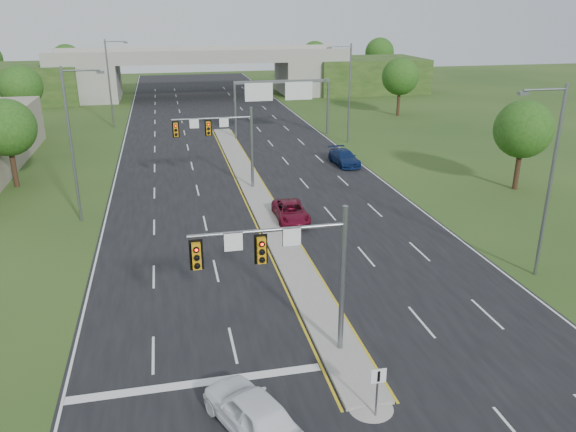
% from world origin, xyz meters
% --- Properties ---
extents(ground, '(240.00, 240.00, 0.00)m').
position_xyz_m(ground, '(0.00, 0.00, 0.00)').
color(ground, '#244117').
rests_on(ground, ground).
extents(road, '(24.00, 160.00, 0.02)m').
position_xyz_m(road, '(0.00, 35.00, 0.01)').
color(road, black).
rests_on(road, ground).
extents(median, '(2.00, 54.00, 0.16)m').
position_xyz_m(median, '(0.00, 23.00, 0.10)').
color(median, gray).
rests_on(median, road).
extents(median_nose, '(2.00, 2.00, 0.16)m').
position_xyz_m(median_nose, '(0.00, -4.00, 0.10)').
color(median_nose, gray).
rests_on(median_nose, road).
extents(lane_markings, '(23.72, 160.00, 0.01)m').
position_xyz_m(lane_markings, '(-0.60, 28.91, 0.02)').
color(lane_markings, gold).
rests_on(lane_markings, road).
extents(signal_mast_near, '(6.62, 0.60, 7.00)m').
position_xyz_m(signal_mast_near, '(-2.26, -0.07, 4.73)').
color(signal_mast_near, slate).
rests_on(signal_mast_near, ground).
extents(signal_mast_far, '(6.62, 0.60, 7.00)m').
position_xyz_m(signal_mast_far, '(-2.26, 24.93, 4.73)').
color(signal_mast_far, slate).
rests_on(signal_mast_far, ground).
extents(keep_right_sign, '(0.60, 0.13, 2.20)m').
position_xyz_m(keep_right_sign, '(0.00, -4.53, 1.52)').
color(keep_right_sign, slate).
rests_on(keep_right_sign, ground).
extents(sign_gantry, '(11.58, 0.44, 6.67)m').
position_xyz_m(sign_gantry, '(6.68, 44.92, 5.24)').
color(sign_gantry, slate).
rests_on(sign_gantry, ground).
extents(overpass, '(80.00, 14.00, 8.10)m').
position_xyz_m(overpass, '(0.00, 80.00, 3.55)').
color(overpass, gray).
rests_on(overpass, ground).
extents(lightpole_l_mid, '(2.85, 0.25, 11.00)m').
position_xyz_m(lightpole_l_mid, '(-13.30, 20.00, 6.10)').
color(lightpole_l_mid, slate).
rests_on(lightpole_l_mid, ground).
extents(lightpole_l_far, '(2.85, 0.25, 11.00)m').
position_xyz_m(lightpole_l_far, '(-13.30, 55.00, 6.10)').
color(lightpole_l_far, slate).
rests_on(lightpole_l_far, ground).
extents(lightpole_r_near, '(2.85, 0.25, 11.00)m').
position_xyz_m(lightpole_r_near, '(13.30, 5.00, 6.10)').
color(lightpole_r_near, slate).
rests_on(lightpole_r_near, ground).
extents(lightpole_r_far, '(2.85, 0.25, 11.00)m').
position_xyz_m(lightpole_r_far, '(13.30, 40.00, 6.10)').
color(lightpole_r_far, slate).
rests_on(lightpole_r_far, ground).
extents(tree_l_near, '(4.80, 4.80, 7.60)m').
position_xyz_m(tree_l_near, '(-20.00, 30.00, 5.18)').
color(tree_l_near, '#382316').
rests_on(tree_l_near, ground).
extents(tree_l_mid, '(5.20, 5.20, 8.12)m').
position_xyz_m(tree_l_mid, '(-24.00, 55.00, 5.51)').
color(tree_l_mid, '#382316').
rests_on(tree_l_mid, ground).
extents(tree_r_near, '(4.80, 4.80, 7.60)m').
position_xyz_m(tree_r_near, '(22.00, 20.00, 5.18)').
color(tree_r_near, '#382316').
rests_on(tree_r_near, ground).
extents(tree_r_mid, '(5.20, 5.20, 8.12)m').
position_xyz_m(tree_r_mid, '(26.00, 55.00, 5.51)').
color(tree_r_mid, '#382316').
rests_on(tree_r_mid, ground).
extents(tree_back_b, '(5.60, 5.60, 8.32)m').
position_xyz_m(tree_back_b, '(-24.00, 94.00, 5.51)').
color(tree_back_b, '#382316').
rests_on(tree_back_b, ground).
extents(tree_back_c, '(5.60, 5.60, 8.32)m').
position_xyz_m(tree_back_c, '(24.00, 94.00, 5.51)').
color(tree_back_c, '#382316').
rests_on(tree_back_c, ground).
extents(tree_back_d, '(6.00, 6.00, 8.85)m').
position_xyz_m(tree_back_d, '(38.00, 94.00, 5.84)').
color(tree_back_d, '#382316').
rests_on(tree_back_d, ground).
extents(car_white, '(3.70, 5.22, 1.65)m').
position_xyz_m(car_white, '(-4.69, -4.18, 0.84)').
color(car_white, white).
rests_on(car_white, road).
extents(car_far_a, '(2.30, 4.83, 1.33)m').
position_xyz_m(car_far_a, '(1.50, 16.74, 0.69)').
color(car_far_a, maroon).
rests_on(car_far_a, road).
extents(car_far_b, '(2.32, 5.10, 1.45)m').
position_xyz_m(car_far_b, '(10.08, 30.74, 0.74)').
color(car_far_b, '#0D1F4F').
rests_on(car_far_b, road).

